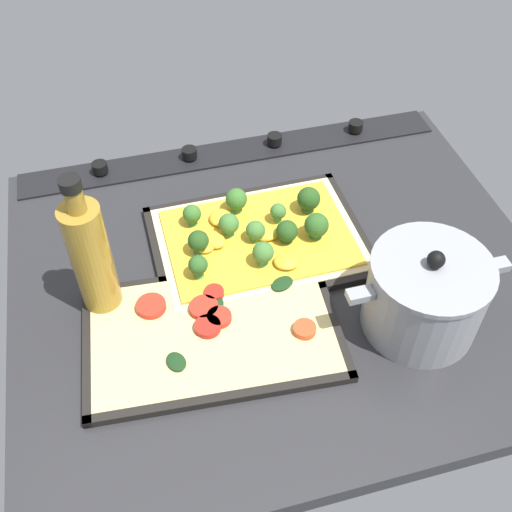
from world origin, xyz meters
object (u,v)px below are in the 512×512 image
broccoli_pizza (258,235)px  veggie_pizza_back (212,329)px  baking_tray_back (212,334)px  baking_tray_front (259,243)px  cooking_pot (425,295)px  oil_bottle (92,258)px

broccoli_pizza → veggie_pizza_back: bearing=54.9°
baking_tray_back → baking_tray_front: bearing=-125.3°
veggie_pizza_back → cooking_pot: bearing=169.0°
broccoli_pizza → veggie_pizza_back: 18.92cm
broccoli_pizza → baking_tray_front: bearing=140.8°
baking_tray_front → baking_tray_back: 19.19cm
baking_tray_back → veggie_pizza_back: (-0.07, -0.34, 0.70)cm
broccoli_pizza → cooking_pot: size_ratio=1.36×
veggie_pizza_back → baking_tray_front: bearing=-125.7°
veggie_pizza_back → cooking_pot: 30.16cm
broccoli_pizza → cooking_pot: cooking_pot is taller
baking_tray_back → veggie_pizza_back: veggie_pizza_back is taller
baking_tray_front → cooking_pot: size_ratio=1.46×
baking_tray_back → cooking_pot: (-29.24, 5.33, 5.84)cm
veggie_pizza_back → cooking_pot: (-29.18, 5.67, 5.13)cm
baking_tray_front → oil_bottle: oil_bottle is taller
baking_tray_front → oil_bottle: 28.02cm
baking_tray_back → oil_bottle: 19.90cm
broccoli_pizza → veggie_pizza_back: broccoli_pizza is taller
broccoli_pizza → oil_bottle: bearing=13.9°
broccoli_pizza → cooking_pot: bearing=130.9°
baking_tray_front → veggie_pizza_back: size_ratio=0.98×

